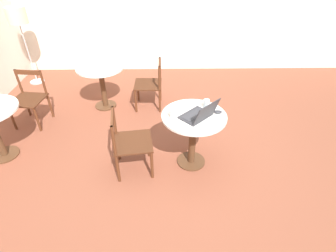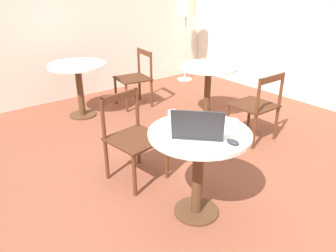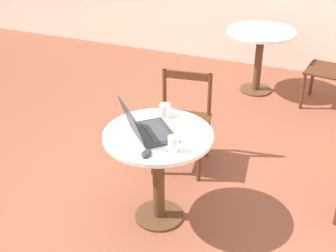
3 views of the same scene
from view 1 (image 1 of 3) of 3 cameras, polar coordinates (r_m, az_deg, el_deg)
ground_plane at (r=3.44m, az=2.82°, el=-8.82°), size 16.00×16.00×0.00m
wall_side at (r=5.80m, az=1.21°, el=24.85°), size 0.06×9.40×2.70m
cafe_table_near at (r=3.16m, az=5.53°, el=-0.10°), size 0.77×0.77×0.74m
cafe_table_mid at (r=4.54m, az=-14.33°, el=10.50°), size 0.77×0.77×0.74m
chair_near_back at (r=3.18m, az=-8.43°, el=-3.56°), size 0.51×0.51×0.81m
chair_mid_front at (r=4.48m, az=-3.82°, el=9.06°), size 0.46×0.46×0.81m
chair_far_right at (r=4.57m, az=-27.96°, el=5.33°), size 0.51×0.51×0.81m
floor_lamp at (r=5.79m, az=-29.87°, el=19.46°), size 0.34×0.34×1.45m
laptop at (r=3.00m, az=6.77°, el=2.54°), size 0.48×0.48×0.25m
mouse at (r=3.14m, az=10.80°, el=3.04°), size 0.06×0.10×0.03m
mug at (r=2.99m, az=1.10°, el=2.64°), size 0.12×0.08×0.10m
drinking_glass at (r=3.22m, az=8.33°, el=4.88°), size 0.07×0.07×0.10m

